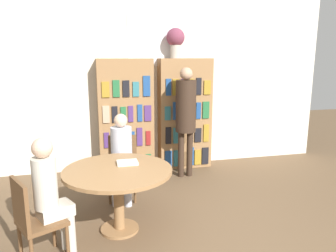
% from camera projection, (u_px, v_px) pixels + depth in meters
% --- Properties ---
extents(wall_back, '(6.40, 0.07, 3.00)m').
position_uv_depth(wall_back, '(154.00, 83.00, 5.76)').
color(wall_back, beige).
rests_on(wall_back, ground_plane).
extents(bookshelf_left, '(0.92, 0.34, 1.93)m').
position_uv_depth(bookshelf_left, '(126.00, 117.00, 5.58)').
color(bookshelf_left, olive).
rests_on(bookshelf_left, ground_plane).
extents(bookshelf_right, '(0.92, 0.34, 1.93)m').
position_uv_depth(bookshelf_right, '(185.00, 114.00, 5.81)').
color(bookshelf_right, olive).
rests_on(bookshelf_right, ground_plane).
extents(flower_vase, '(0.31, 0.31, 0.50)m').
position_uv_depth(flower_vase, '(175.00, 40.00, 5.51)').
color(flower_vase, '#B7AD9E').
rests_on(flower_vase, bookshelf_right).
extents(reading_table, '(1.22, 1.22, 0.74)m').
position_uv_depth(reading_table, '(118.00, 179.00, 3.67)').
color(reading_table, olive).
rests_on(reading_table, ground_plane).
extents(chair_near_camera, '(0.54, 0.54, 0.87)m').
position_uv_depth(chair_near_camera, '(33.00, 218.00, 3.09)').
color(chair_near_camera, brown).
rests_on(chair_near_camera, ground_plane).
extents(chair_left_side, '(0.45, 0.45, 0.87)m').
position_uv_depth(chair_left_side, '(123.00, 164.00, 4.62)').
color(chair_left_side, brown).
rests_on(chair_left_side, ground_plane).
extents(seated_reader_left, '(0.33, 0.40, 1.23)m').
position_uv_depth(seated_reader_left, '(122.00, 153.00, 4.40)').
color(seated_reader_left, '#B2B7C6').
rests_on(seated_reader_left, ground_plane).
extents(seated_reader_right, '(0.39, 0.35, 1.24)m').
position_uv_depth(seated_reader_right, '(51.00, 192.00, 3.17)').
color(seated_reader_right, beige).
rests_on(seated_reader_right, ground_plane).
extents(librarian_standing, '(0.33, 0.60, 1.80)m').
position_uv_depth(librarian_standing, '(186.00, 110.00, 5.27)').
color(librarian_standing, '#332319').
rests_on(librarian_standing, ground_plane).
extents(open_book_on_table, '(0.24, 0.18, 0.03)m').
position_uv_depth(open_book_on_table, '(127.00, 163.00, 3.82)').
color(open_book_on_table, silver).
rests_on(open_book_on_table, reading_table).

